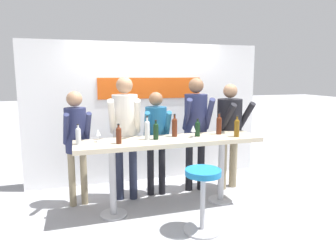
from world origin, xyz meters
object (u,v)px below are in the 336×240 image
Objects in this scene: person_left at (125,125)px; wine_bottle_0 at (119,134)px; wine_bottle_2 at (175,126)px; wine_bottle_5 at (198,128)px; wine_bottle_7 at (156,130)px; bar_stool at (203,190)px; person_center_left at (156,132)px; wine_bottle_6 at (219,124)px; person_far_left at (76,135)px; person_center_right at (230,125)px; person_center at (196,121)px; wine_glass_1 at (98,133)px; wine_bottle_3 at (147,129)px; wine_bottle_1 at (237,127)px; wine_glass_0 at (193,129)px; wine_bottle_4 at (78,135)px; tasting_table at (170,149)px.

person_left is 7.18× the size of wine_bottle_0.
wine_bottle_5 is at bearing -13.57° from wine_bottle_2.
wine_bottle_7 is (0.52, 0.10, 0.00)m from wine_bottle_0.
person_left is at bearing 121.00° from bar_stool.
person_center_left is (0.48, 0.04, -0.14)m from person_left.
wine_bottle_0 is 0.81× the size of wine_bottle_6.
wine_bottle_6 is at bearing 4.84° from wine_bottle_7.
wine_bottle_6 is at bearing -17.07° from person_far_left.
person_center_right reaches higher than bar_stool.
person_center is 10.35× the size of wine_glass_1.
wine_bottle_2 is 0.43m from wine_bottle_3.
wine_bottle_6 reaches higher than wine_bottle_1.
wine_bottle_0 is at bearing -173.07° from wine_bottle_6.
wine_bottle_6 is at bearing 14.32° from wine_glass_0.
wine_bottle_4 is at bearing -179.25° from wine_bottle_5.
wine_glass_1 is at bearing 173.05° from wine_bottle_1.
person_left reaches higher than wine_bottle_7.
wine_bottle_0 is (-0.17, -0.56, -0.03)m from person_left.
person_center_left is 0.56m from wine_bottle_3.
wine_bottle_4 is at bearing -155.63° from person_center.
person_center is 0.75m from wine_bottle_1.
tasting_table is at bearing 177.81° from wine_glass_0.
person_left is 7.18× the size of wine_bottle_5.
wine_glass_1 is (-1.92, 0.23, -0.02)m from wine_bottle_1.
wine_bottle_2 reaches higher than wine_glass_0.
person_center_right is 0.50m from wine_bottle_6.
person_left is 10.46× the size of wine_glass_0.
bar_stool is 4.36× the size of wine_glass_1.
wine_bottle_6 is (2.01, 0.07, 0.03)m from wine_bottle_4.
person_far_left reaches higher than wine_glass_0.
bar_stool is at bearing -71.01° from person_center_left.
wine_bottle_7 is (-0.99, -0.08, -0.02)m from wine_bottle_6.
bar_stool is at bearing -46.95° from person_far_left.
wine_bottle_0 is at bearing -173.45° from wine_bottle_5.
wine_bottle_3 is (-0.42, -0.09, -0.00)m from wine_bottle_2.
tasting_table is 0.34m from wine_bottle_2.
wine_glass_1 is at bearing 144.39° from bar_stool.
person_center_left is at bearing 101.10° from bar_stool.
wine_bottle_4 is at bearing -177.90° from wine_bottle_6.
person_center is at bearing 32.02° from wine_bottle_7.
wine_bottle_7 is (-0.38, 0.75, 0.61)m from bar_stool.
wine_glass_1 is at bearing -179.67° from wine_bottle_6.
wine_glass_0 is (0.40, -0.53, 0.12)m from person_center_left.
wine_bottle_6 is (0.69, -0.03, -0.00)m from wine_bottle_2.
person_center_right is 6.73× the size of wine_bottle_5.
wine_bottle_6 is 1.18× the size of wine_bottle_7.
wine_bottle_4 reaches higher than tasting_table.
wine_bottle_5 is (1.67, -0.42, 0.08)m from person_far_left.
person_center_left reaches higher than wine_bottle_4.
person_center_left is 4.99× the size of wine_bottle_2.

